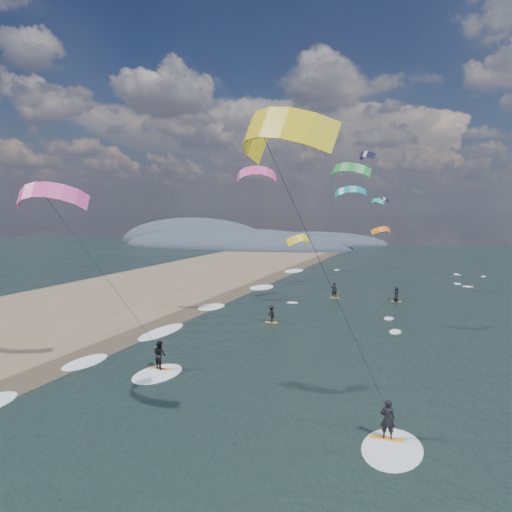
% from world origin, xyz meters
% --- Properties ---
extents(ground, '(260.00, 260.00, 0.00)m').
position_xyz_m(ground, '(0.00, 0.00, 0.00)').
color(ground, black).
rests_on(ground, ground).
extents(wet_sand_strip, '(3.00, 240.00, 0.00)m').
position_xyz_m(wet_sand_strip, '(-12.00, 10.00, 0.00)').
color(wet_sand_strip, '#382D23').
rests_on(wet_sand_strip, ground).
extents(coastal_hills, '(80.00, 41.00, 15.00)m').
position_xyz_m(coastal_hills, '(-44.84, 107.86, 0.00)').
color(coastal_hills, '#3D4756').
rests_on(coastal_hills, ground).
extents(kitesurfer_near_a, '(7.92, 9.44, 14.29)m').
position_xyz_m(kitesurfer_near_a, '(5.97, -3.53, 10.80)').
color(kitesurfer_near_a, orange).
rests_on(kitesurfer_near_a, ground).
extents(kitesurfer_near_b, '(7.24, 8.63, 12.50)m').
position_xyz_m(kitesurfer_near_b, '(-7.96, 2.12, 8.08)').
color(kitesurfer_near_b, orange).
rests_on(kitesurfer_near_b, ground).
extents(far_kitesurfers, '(10.89, 15.57, 1.80)m').
position_xyz_m(far_kitesurfers, '(0.77, 29.38, 0.83)').
color(far_kitesurfers, orange).
rests_on(far_kitesurfers, ground).
extents(bg_kite_field, '(9.82, 76.66, 12.03)m').
position_xyz_m(bg_kite_field, '(0.14, 46.86, 12.14)').
color(bg_kite_field, green).
rests_on(bg_kite_field, ground).
extents(shoreline_surf, '(2.40, 79.40, 0.11)m').
position_xyz_m(shoreline_surf, '(-10.80, 14.75, 0.00)').
color(shoreline_surf, white).
rests_on(shoreline_surf, ground).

